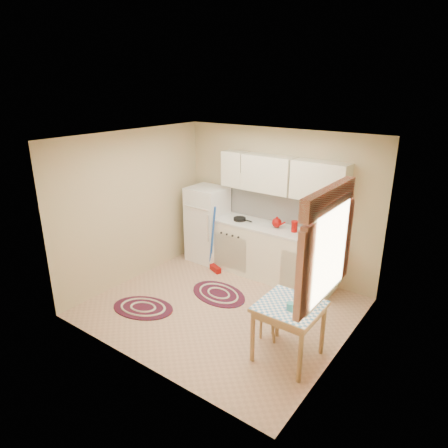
{
  "coord_description": "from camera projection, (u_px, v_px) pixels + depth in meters",
  "views": [
    {
      "loc": [
        3.1,
        -4.2,
        3.18
      ],
      "look_at": [
        -0.15,
        0.25,
        1.22
      ],
      "focal_mm": 32.0,
      "sensor_mm": 36.0,
      "label": 1
    }
  ],
  "objects": [
    {
      "name": "rug_left",
      "position": [
        143.0,
        308.0,
        5.95
      ],
      "size": [
        1.09,
        0.87,
        0.02
      ],
      "primitive_type": null,
      "rotation": [
        0.0,
        0.0,
        0.29
      ],
      "color": "maroon",
      "rests_on": "ground"
    },
    {
      "name": "mug",
      "position": [
        290.0,
        307.0,
        4.55
      ],
      "size": [
        0.1,
        0.1,
        0.1
      ],
      "primitive_type": "cylinder",
      "rotation": [
        0.0,
        0.0,
        -0.08
      ],
      "color": "teal",
      "rests_on": "table"
    },
    {
      "name": "frying_pan",
      "position": [
        240.0,
        219.0,
        6.92
      ],
      "size": [
        0.22,
        0.22,
        0.05
      ],
      "primitive_type": "cylinder",
      "rotation": [
        0.0,
        0.0,
        -0.01
      ],
      "color": "black",
      "rests_on": "countertop"
    },
    {
      "name": "coffee_pot",
      "position": [
        307.0,
        293.0,
        4.63
      ],
      "size": [
        0.18,
        0.16,
        0.31
      ],
      "primitive_type": null,
      "rotation": [
        0.0,
        0.0,
        0.21
      ],
      "color": "teal",
      "rests_on": "table"
    },
    {
      "name": "countertop",
      "position": [
        271.0,
        228.0,
        6.64
      ],
      "size": [
        2.27,
        0.62,
        0.04
      ],
      "primitive_type": "cube",
      "color": "silver",
      "rests_on": "base_cabinets"
    },
    {
      "name": "fridge",
      "position": [
        207.0,
        224.0,
        7.4
      ],
      "size": [
        0.65,
        0.6,
        1.4
      ],
      "primitive_type": "cube",
      "color": "white",
      "rests_on": "ground"
    },
    {
      "name": "red_canister",
      "position": [
        294.0,
        227.0,
        6.37
      ],
      "size": [
        0.12,
        0.12,
        0.16
      ],
      "primitive_type": "cylinder",
      "rotation": [
        0.0,
        0.0,
        0.26
      ],
      "color": "#920705",
      "rests_on": "countertop"
    },
    {
      "name": "stool",
      "position": [
        269.0,
        324.0,
        5.19
      ],
      "size": [
        0.33,
        0.33,
        0.42
      ],
      "primitive_type": "cylinder",
      "rotation": [
        0.0,
        0.0,
        -0.12
      ],
      "color": "#920705",
      "rests_on": "ground"
    },
    {
      "name": "base_cabinets",
      "position": [
        270.0,
        253.0,
        6.79
      ],
      "size": [
        2.25,
        0.6,
        0.88
      ],
      "primitive_type": "cube",
      "color": "white",
      "rests_on": "ground"
    },
    {
      "name": "table",
      "position": [
        288.0,
        331.0,
        4.79
      ],
      "size": [
        0.72,
        0.72,
        0.72
      ],
      "primitive_type": "cube",
      "color": "tan",
      "rests_on": "ground"
    },
    {
      "name": "room_shell",
      "position": [
        241.0,
        203.0,
        5.55
      ],
      "size": [
        3.64,
        3.6,
        2.52
      ],
      "color": "tan",
      "rests_on": "ground"
    },
    {
      "name": "broom",
      "position": [
        215.0,
        240.0,
        6.92
      ],
      "size": [
        0.3,
        0.22,
        1.2
      ],
      "primitive_type": null,
      "rotation": [
        0.0,
        0.0,
        -0.39
      ],
      "color": "blue",
      "rests_on": "ground"
    },
    {
      "name": "rug_center",
      "position": [
        219.0,
        294.0,
        6.35
      ],
      "size": [
        1.11,
        0.85,
        0.02
      ],
      "primitive_type": null,
      "rotation": [
        0.0,
        0.0,
        -0.2
      ],
      "color": "maroon",
      "rests_on": "ground"
    },
    {
      "name": "red_kettle",
      "position": [
        277.0,
        223.0,
        6.55
      ],
      "size": [
        0.21,
        0.2,
        0.18
      ],
      "primitive_type": null,
      "rotation": [
        0.0,
        0.0,
        0.22
      ],
      "color": "#920705",
      "rests_on": "countertop"
    }
  ]
}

